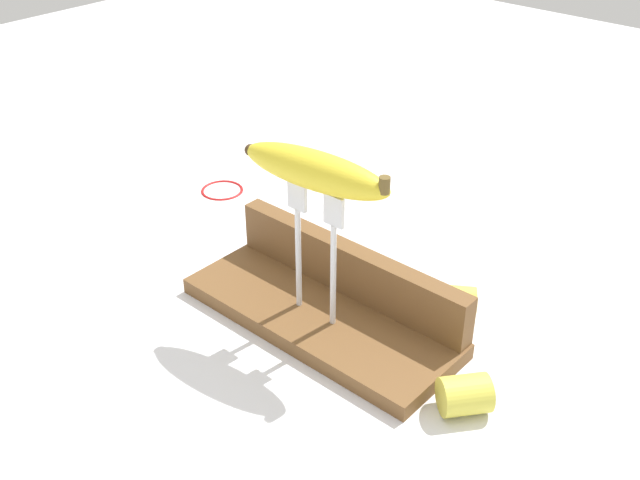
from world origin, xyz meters
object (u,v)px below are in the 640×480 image
Objects in this scene: fork_stand_center at (315,241)px; banana_raised_center at (315,170)px; banana_chunk_near at (454,300)px; banana_chunk_far at (466,395)px; wire_coil at (222,189)px.

banana_raised_center is at bearing -173.44° from fork_stand_center.
banana_chunk_near is at bearing 51.09° from banana_raised_center.
fork_stand_center is 2.56× the size of banana_chunk_near.
wire_coil is (-0.56, 0.16, -0.02)m from banana_chunk_far.
banana_raised_center is at bearing -128.91° from banana_chunk_near.
banana_raised_center reaches higher than banana_chunk_near.
banana_chunk_far is at bearing -0.56° from fork_stand_center.
wire_coil is (-0.35, 0.16, -0.21)m from banana_raised_center.
fork_stand_center is 2.54× the size of banana_chunk_far.
banana_chunk_far is (0.10, -0.14, 0.00)m from banana_chunk_near.
banana_chunk_near is 0.97× the size of wire_coil.
banana_raised_center is (-0.00, -0.00, 0.09)m from fork_stand_center.
banana_chunk_far is 0.98× the size of wire_coil.
banana_raised_center is 0.29m from banana_chunk_far.
wire_coil is (-0.35, 0.16, -0.12)m from fork_stand_center.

